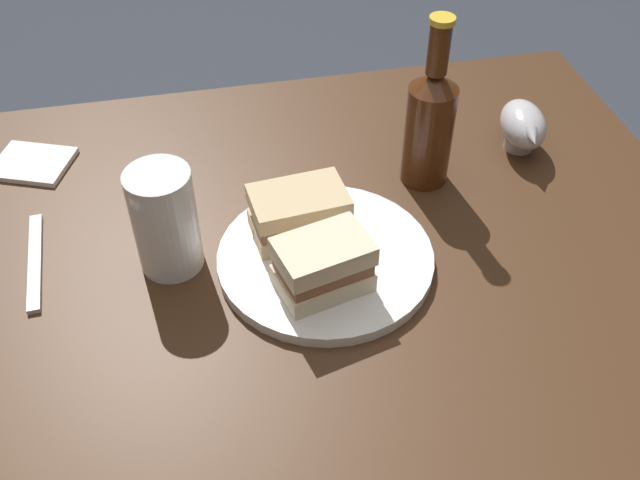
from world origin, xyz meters
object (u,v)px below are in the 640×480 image
(gravy_boat, at_px, (523,125))
(napkin, at_px, (32,163))
(sandwich_half_left, at_px, (299,213))
(cider_bottle, at_px, (430,122))
(pint_glass, at_px, (166,227))
(fork, at_px, (35,261))
(plate, at_px, (325,258))
(sandwich_half_right, at_px, (323,265))

(gravy_boat, height_order, napkin, gravy_boat)
(sandwich_half_left, height_order, cider_bottle, cider_bottle)
(gravy_boat, distance_m, napkin, 0.74)
(sandwich_half_left, height_order, napkin, sandwich_half_left)
(sandwich_half_left, xyz_separation_m, pint_glass, (-0.17, -0.01, 0.01))
(sandwich_half_left, distance_m, fork, 0.35)
(plate, relative_size, cider_bottle, 1.10)
(cider_bottle, xyz_separation_m, fork, (-0.55, -0.07, -0.09))
(cider_bottle, bearing_deg, gravy_boat, 13.13)
(plate, distance_m, sandwich_half_left, 0.07)
(gravy_boat, bearing_deg, sandwich_half_right, -146.81)
(gravy_boat, bearing_deg, sandwich_half_left, -160.21)
(plate, bearing_deg, sandwich_half_left, 116.90)
(sandwich_half_right, height_order, cider_bottle, cider_bottle)
(sandwich_half_left, xyz_separation_m, sandwich_half_right, (0.01, -0.10, 0.00))
(pint_glass, relative_size, cider_bottle, 0.57)
(napkin, xyz_separation_m, fork, (0.02, -0.22, -0.00))
(gravy_boat, relative_size, napkin, 1.15)
(plate, bearing_deg, cider_bottle, 38.78)
(sandwich_half_right, xyz_separation_m, cider_bottle, (0.19, 0.20, 0.05))
(sandwich_half_right, bearing_deg, cider_bottle, 45.47)
(sandwich_half_right, xyz_separation_m, pint_glass, (-0.18, 0.10, 0.01))
(cider_bottle, bearing_deg, sandwich_half_right, -134.53)
(gravy_boat, height_order, cider_bottle, cider_bottle)
(gravy_boat, bearing_deg, napkin, 171.48)
(sandwich_half_left, relative_size, napkin, 1.18)
(sandwich_half_left, relative_size, cider_bottle, 0.51)
(napkin, bearing_deg, plate, -36.97)
(sandwich_half_left, xyz_separation_m, cider_bottle, (0.20, 0.09, 0.05))
(sandwich_half_right, distance_m, gravy_boat, 0.43)
(sandwich_half_left, distance_m, pint_glass, 0.17)
(plate, height_order, cider_bottle, cider_bottle)
(sandwich_half_right, bearing_deg, gravy_boat, 33.19)
(cider_bottle, bearing_deg, sandwich_half_left, -155.13)
(sandwich_half_right, relative_size, gravy_boat, 0.98)
(sandwich_half_right, xyz_separation_m, napkin, (-0.37, 0.35, -0.05))
(sandwich_half_right, relative_size, napkin, 1.14)
(cider_bottle, relative_size, napkin, 2.31)
(gravy_boat, relative_size, cider_bottle, 0.50)
(plate, xyz_separation_m, gravy_boat, (0.35, 0.18, 0.03))
(plate, xyz_separation_m, napkin, (-0.39, 0.29, -0.00))
(plate, distance_m, cider_bottle, 0.25)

